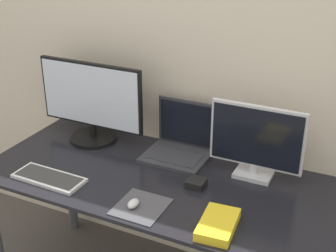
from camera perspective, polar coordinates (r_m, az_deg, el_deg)
name	(u,v)px	position (r m, az deg, el deg)	size (l,w,h in m)	color
wall_back	(196,51)	(2.37, 3.41, 9.15)	(7.00, 0.05, 2.50)	beige
desk	(157,199)	(2.27, -1.31, -8.88)	(1.67, 0.75, 0.75)	black
monitor_left	(91,103)	(2.50, -9.35, 2.83)	(0.60, 0.25, 0.43)	black
monitor_right	(256,141)	(2.17, 10.70, -1.80)	(0.44, 0.12, 0.36)	silver
laptop	(179,142)	(2.38, 1.40, -2.02)	(0.32, 0.27, 0.27)	#333338
keyboard	(49,178)	(2.25, -14.30, -6.16)	(0.35, 0.15, 0.02)	silver
mousepad	(141,207)	(2.00, -3.32, -9.79)	(0.20, 0.22, 0.00)	#47474C
mouse	(133,204)	(1.99, -4.26, -9.41)	(0.04, 0.07, 0.03)	silver
book	(218,224)	(1.88, 6.11, -11.84)	(0.15, 0.23, 0.04)	yellow
power_brick	(196,183)	(2.13, 3.45, -6.98)	(0.08, 0.08, 0.03)	black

